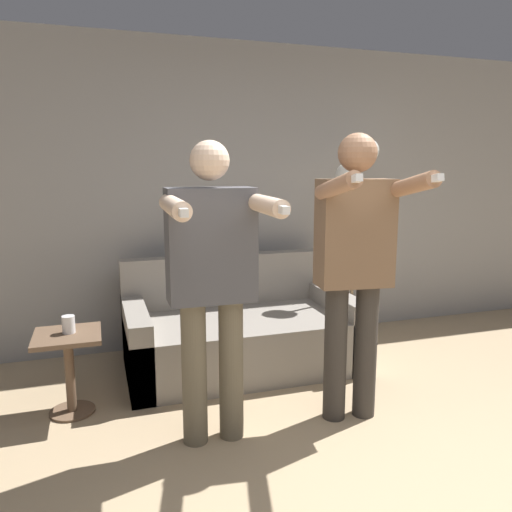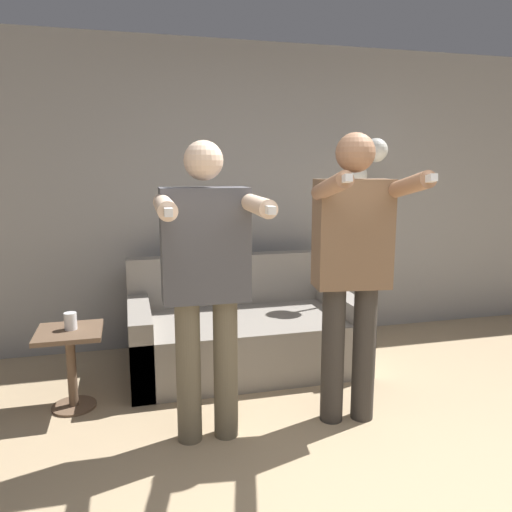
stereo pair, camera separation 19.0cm
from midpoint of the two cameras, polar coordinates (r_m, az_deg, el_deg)
wall_back at (r=4.45m, az=1.02°, el=6.86°), size 10.00×0.05×2.60m
couch at (r=3.98m, az=-0.04°, el=-8.79°), size 1.76×0.95×0.83m
person_left at (r=2.73m, az=-3.76°, el=-1.88°), size 0.55×0.68×1.69m
person_right at (r=3.00m, az=12.78°, el=-0.33°), size 0.57×0.72×1.75m
cat at (r=4.12m, az=-4.44°, el=1.00°), size 0.46×0.13×0.16m
floor_lamp at (r=4.32m, az=13.50°, el=7.26°), size 0.38×0.32×1.79m
side_table at (r=3.45m, az=-18.94°, el=-10.49°), size 0.40×0.40×0.53m
cup at (r=3.39m, az=-18.94°, el=-7.06°), size 0.08×0.08×0.11m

